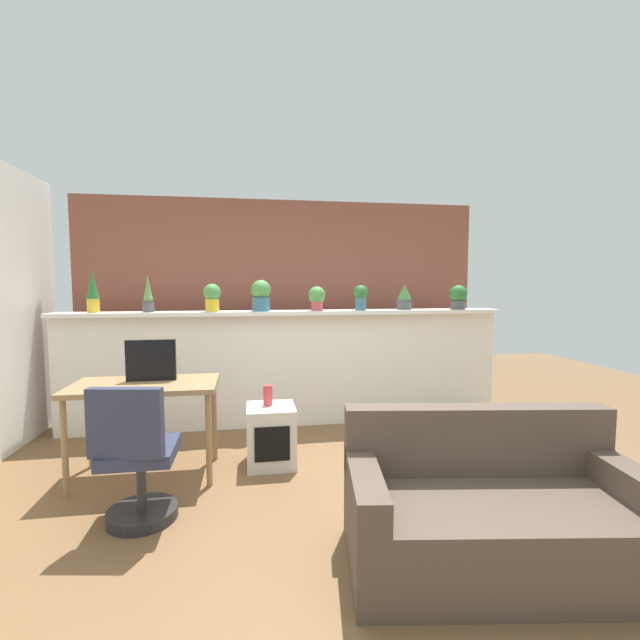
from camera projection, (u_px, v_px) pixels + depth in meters
The scene contains 18 objects.
ground_plane at pixel (316, 525), 2.73m from camera, with size 12.00×12.00×0.00m, color brown.
divider_wall at pixel (288, 370), 4.65m from camera, with size 4.66×0.16×1.20m, color white.
plant_shelf at pixel (288, 313), 4.56m from camera, with size 4.66×0.31×0.04m, color white.
brick_wall_behind at pixel (284, 307), 5.19m from camera, with size 4.66×0.10×2.50m, color brown.
potted_plant_0 at pixel (93, 291), 4.24m from camera, with size 0.12×0.12×0.42m.
potted_plant_1 at pixel (148, 297), 4.32m from camera, with size 0.11×0.11×0.37m.
potted_plant_2 at pixel (212, 296), 4.41m from camera, with size 0.18×0.18×0.28m.
potted_plant_3 at pixel (261, 295), 4.49m from camera, with size 0.20×0.20×0.32m.
potted_plant_4 at pixel (317, 297), 4.58m from camera, with size 0.18×0.18×0.26m.
potted_plant_5 at pixel (361, 296), 4.65m from camera, with size 0.16×0.16×0.27m.
potted_plant_6 at pixel (404, 297), 4.77m from camera, with size 0.16×0.16×0.28m.
potted_plant_7 at pixel (458, 297), 4.81m from camera, with size 0.20×0.20×0.27m.
desk at pixel (145, 394), 3.38m from camera, with size 1.10×0.60×0.75m.
tv_monitor at pixel (151, 360), 3.44m from camera, with size 0.38×0.04×0.33m, color black.
office_chair at pixel (137, 465), 2.71m from camera, with size 0.47×0.48×0.91m.
side_cube_shelf at pixel (271, 436), 3.63m from camera, with size 0.40×0.41×0.50m.
vase_on_shelf at pixel (268, 395), 3.64m from camera, with size 0.08×0.08×0.17m, color #CC3D47.
couch at pixel (492, 513), 2.34m from camera, with size 1.65×0.97×0.80m.
Camera 1 is at (-0.39, -2.59, 1.52)m, focal length 24.28 mm.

